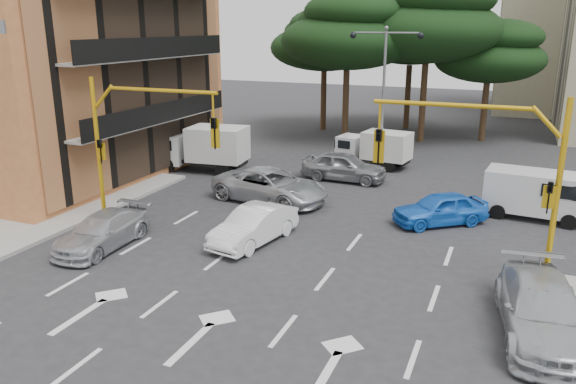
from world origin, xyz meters
name	(u,v)px	position (x,y,z in m)	size (l,w,h in m)	color
ground	(269,269)	(0.00, 0.00, 0.00)	(120.00, 120.00, 0.00)	#28282B
median_strip	(380,164)	(0.00, 16.00, 0.07)	(1.40, 6.00, 0.15)	gray
apartment_orange	(29,46)	(-17.95, 8.00, 6.85)	(15.19, 16.15, 13.70)	#A66034
pine_left_near	(348,30)	(-3.94, 21.96, 7.60)	(9.15, 9.15, 10.23)	#382616
pine_center	(429,20)	(1.06, 23.96, 8.30)	(9.98, 9.98, 11.16)	#382616
pine_left_far	(325,39)	(-6.94, 25.96, 6.91)	(8.32, 8.32, 9.30)	#382616
pine_right	(491,51)	(5.06, 25.96, 6.22)	(7.49, 7.49, 8.37)	#382616
pine_back	(412,30)	(-0.94, 28.96, 7.60)	(9.15, 9.15, 10.23)	#382616
signal_mast_right	(496,164)	(6.80, 1.99, 3.88)	(5.79, 0.37, 6.00)	gold
signal_mast_left	(132,132)	(-6.80, 1.99, 3.88)	(5.79, 0.37, 6.00)	gold
street_lamp_center	(384,72)	(0.00, 16.00, 5.43)	(4.16, 0.36, 7.77)	slate
car_white_hatch	(254,226)	(-1.54, 2.02, 0.68)	(1.44, 4.14, 1.36)	silver
car_blue_compact	(440,209)	(4.69, 6.84, 0.67)	(1.58, 3.94, 1.34)	blue
car_silver_wagon	(102,231)	(-6.54, -0.52, 0.63)	(1.76, 4.34, 1.26)	#ADAFB5
car_silver_cross_a	(271,186)	(-3.07, 7.00, 0.77)	(2.56, 5.55, 1.54)	#A9ACB1
car_silver_cross_b	(344,166)	(-1.00, 11.92, 0.77)	(1.81, 4.49, 1.53)	gray
car_silver_parked	(542,310)	(8.42, -1.08, 0.74)	(2.08, 5.12, 1.49)	#ACB0B4
van_white	(536,195)	(8.35, 9.20, 1.03)	(1.87, 4.13, 2.06)	silver
box_truck_a	(203,149)	(-9.00, 10.86, 1.28)	(2.18, 5.19, 2.55)	white
box_truck_b	(374,149)	(-0.28, 15.50, 1.06)	(1.80, 4.29, 2.11)	silver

